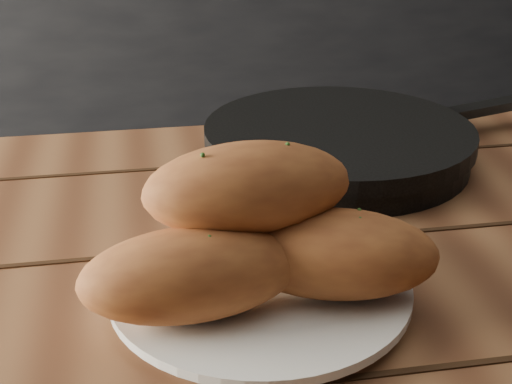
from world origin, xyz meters
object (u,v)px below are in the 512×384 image
(bread_rolls, at_px, (254,231))
(skillet, at_px, (340,142))
(table, at_px, (438,379))
(plate, at_px, (260,290))

(bread_rolls, height_order, skillet, bread_rolls)
(table, height_order, plate, plate)
(bread_rolls, bearing_deg, skillet, 61.60)
(bread_rolls, bearing_deg, plate, 30.96)
(bread_rolls, bearing_deg, table, -1.99)
(table, relative_size, bread_rolls, 5.05)
(plate, bearing_deg, bread_rolls, -149.04)
(table, relative_size, skillet, 3.25)
(plate, height_order, bread_rolls, bread_rolls)
(plate, bearing_deg, skillet, 62.23)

